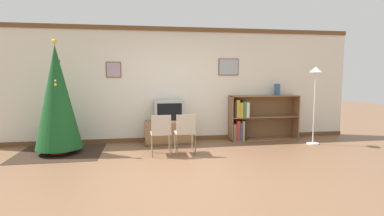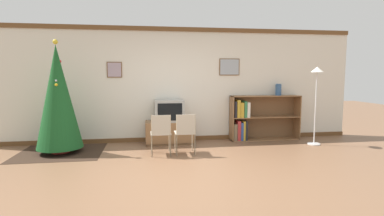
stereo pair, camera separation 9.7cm
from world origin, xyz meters
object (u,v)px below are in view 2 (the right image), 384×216
(folding_chair_right, at_px, (185,131))
(vase, at_px, (278,89))
(christmas_tree, at_px, (58,97))
(standing_lamp, at_px, (317,85))
(tv_console, at_px, (169,132))
(bookshelf, at_px, (253,118))
(television, at_px, (169,111))
(folding_chair_left, at_px, (161,132))

(folding_chair_right, xyz_separation_m, vase, (2.46, 1.15, 0.76))
(christmas_tree, xyz_separation_m, vase, (4.97, 0.62, 0.09))
(folding_chair_right, height_order, standing_lamp, standing_lamp)
(tv_console, xyz_separation_m, folding_chair_right, (0.24, -1.03, 0.21))
(standing_lamp, bearing_deg, bookshelf, 150.66)
(christmas_tree, distance_m, television, 2.35)
(christmas_tree, relative_size, standing_lamp, 1.29)
(television, bearing_deg, tv_console, 90.00)
(christmas_tree, relative_size, folding_chair_right, 2.78)
(tv_console, relative_size, bookshelf, 0.64)
(television, relative_size, vase, 2.35)
(tv_console, height_order, folding_chair_right, folding_chair_right)
(bookshelf, bearing_deg, standing_lamp, -29.34)
(television, distance_m, folding_chair_left, 1.09)
(television, xyz_separation_m, vase, (2.70, 0.13, 0.46))
(christmas_tree, height_order, vase, christmas_tree)
(folding_chair_right, bearing_deg, folding_chair_left, 180.00)
(bookshelf, bearing_deg, television, -177.30)
(christmas_tree, bearing_deg, television, 12.27)
(vase, bearing_deg, christmas_tree, -172.85)
(christmas_tree, height_order, television, christmas_tree)
(folding_chair_left, bearing_deg, television, 76.75)
(vase, height_order, standing_lamp, standing_lamp)
(tv_console, xyz_separation_m, standing_lamp, (3.27, -0.60, 1.09))
(folding_chair_left, bearing_deg, christmas_tree, 165.34)
(bookshelf, bearing_deg, christmas_tree, -172.21)
(tv_console, bearing_deg, standing_lamp, -10.31)
(folding_chair_right, relative_size, standing_lamp, 0.46)
(christmas_tree, xyz_separation_m, tv_console, (2.27, 0.50, -0.88))
(christmas_tree, relative_size, folding_chair_left, 2.78)
(television, relative_size, folding_chair_left, 0.81)
(tv_console, relative_size, standing_lamp, 0.62)
(television, height_order, vase, vase)
(tv_console, height_order, standing_lamp, standing_lamp)
(folding_chair_right, relative_size, vase, 2.91)
(folding_chair_left, xyz_separation_m, vase, (2.94, 1.15, 0.76))
(folding_chair_left, distance_m, standing_lamp, 3.65)
(tv_console, height_order, television, television)
(vase, xyz_separation_m, standing_lamp, (0.57, -0.72, 0.13))
(folding_chair_right, xyz_separation_m, standing_lamp, (3.03, 0.43, 0.88))
(tv_console, xyz_separation_m, folding_chair_left, (-0.24, -1.03, 0.21))
(folding_chair_left, xyz_separation_m, standing_lamp, (3.51, 0.43, 0.88))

